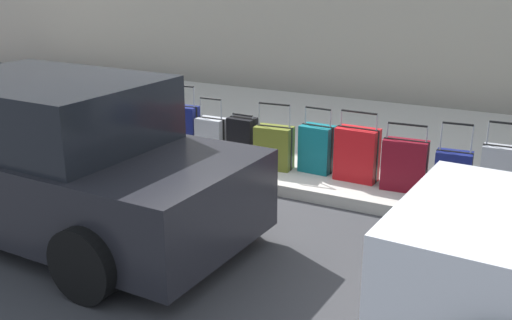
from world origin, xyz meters
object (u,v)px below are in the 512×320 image
object	(u,v)px
suitcase_red_5	(357,154)
suitcase_maroon_11	(157,127)
suitcase_silver_9	(211,137)
suitcase_navy_10	(186,128)
suitcase_teal_6	(317,149)
parked_car_charcoal_1	(50,160)
suitcase_black_8	(243,139)
suitcase_silver_2	(501,176)
suitcase_olive_7	(274,147)
suitcase_navy_3	(453,174)
suitcase_maroon_4	(404,165)
fire_hydrant	(103,112)
bollard_post	(56,104)

from	to	relation	value
suitcase_red_5	suitcase_maroon_11	size ratio (longest dim) A/B	1.16
suitcase_red_5	suitcase_silver_9	distance (m)	2.02
suitcase_navy_10	suitcase_teal_6	bearing A→B (deg)	-179.36
suitcase_silver_9	parked_car_charcoal_1	distance (m)	2.50
suitcase_black_8	suitcase_silver_2	bearing A→B (deg)	178.43
suitcase_olive_7	suitcase_black_8	distance (m)	0.51
suitcase_navy_3	suitcase_black_8	size ratio (longest dim) A/B	1.36
suitcase_silver_9	suitcase_navy_10	xyz separation A→B (m)	(0.45, -0.06, 0.05)
suitcase_maroon_4	fire_hydrant	world-z (taller)	suitcase_maroon_4
suitcase_maroon_4	suitcase_teal_6	bearing A→B (deg)	-7.17
suitcase_red_5	suitcase_black_8	distance (m)	1.56
suitcase_black_8	suitcase_silver_9	distance (m)	0.46
parked_car_charcoal_1	suitcase_silver_9	bearing A→B (deg)	-97.89
suitcase_navy_3	bollard_post	size ratio (longest dim) A/B	0.93
suitcase_red_5	suitcase_silver_9	bearing A→B (deg)	0.38
suitcase_olive_7	fire_hydrant	size ratio (longest dim) A/B	1.14
suitcase_black_8	parked_car_charcoal_1	xyz separation A→B (m)	(0.80, 2.50, 0.30)
suitcase_navy_3	suitcase_silver_9	world-z (taller)	suitcase_navy_3
suitcase_olive_7	suitcase_teal_6	bearing A→B (deg)	-165.21
suitcase_maroon_4	suitcase_navy_10	distance (m)	3.06
suitcase_red_5	suitcase_silver_2	bearing A→B (deg)	177.87
suitcase_maroon_11	fire_hydrant	world-z (taller)	fire_hydrant
suitcase_silver_2	suitcase_teal_6	world-z (taller)	suitcase_silver_2
suitcase_black_8	suitcase_navy_10	world-z (taller)	suitcase_navy_10
suitcase_navy_3	suitcase_maroon_11	world-z (taller)	suitcase_navy_3
suitcase_red_5	fire_hydrant	size ratio (longest dim) A/B	1.14
suitcase_maroon_11	parked_car_charcoal_1	world-z (taller)	parked_car_charcoal_1
suitcase_olive_7	suitcase_black_8	world-z (taller)	suitcase_olive_7
suitcase_maroon_11	suitcase_maroon_4	bearing A→B (deg)	178.00
parked_car_charcoal_1	suitcase_red_5	bearing A→B (deg)	-133.67
bollard_post	suitcase_teal_6	bearing A→B (deg)	-176.88
suitcase_black_8	suitcase_silver_9	bearing A→B (deg)	5.08
suitcase_red_5	suitcase_silver_9	size ratio (longest dim) A/B	1.06
suitcase_maroon_4	suitcase_silver_9	size ratio (longest dim) A/B	0.98
fire_hydrant	parked_car_charcoal_1	distance (m)	2.91
fire_hydrant	suitcase_maroon_4	bearing A→B (deg)	179.16
suitcase_silver_9	parked_car_charcoal_1	bearing A→B (deg)	82.11
suitcase_silver_2	suitcase_silver_9	world-z (taller)	suitcase_silver_2
suitcase_silver_2	suitcase_silver_9	size ratio (longest dim) A/B	1.15
suitcase_navy_10	suitcase_maroon_4	bearing A→B (deg)	177.76
suitcase_maroon_4	suitcase_navy_10	xyz separation A→B (m)	(3.06, -0.12, 0.02)
suitcase_maroon_4	suitcase_navy_3	bearing A→B (deg)	-177.36
suitcase_olive_7	parked_car_charcoal_1	xyz separation A→B (m)	(1.30, 2.40, 0.32)
suitcase_teal_6	suitcase_maroon_11	bearing A→B (deg)	0.41
suitcase_olive_7	bollard_post	distance (m)	3.62
suitcase_silver_2	suitcase_maroon_11	distance (m)	4.57
fire_hydrant	suitcase_maroon_11	bearing A→B (deg)	-176.44
suitcase_navy_3	suitcase_olive_7	distance (m)	2.17
suitcase_olive_7	bollard_post	world-z (taller)	bollard_post
suitcase_navy_3	fire_hydrant	size ratio (longest dim) A/B	1.15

